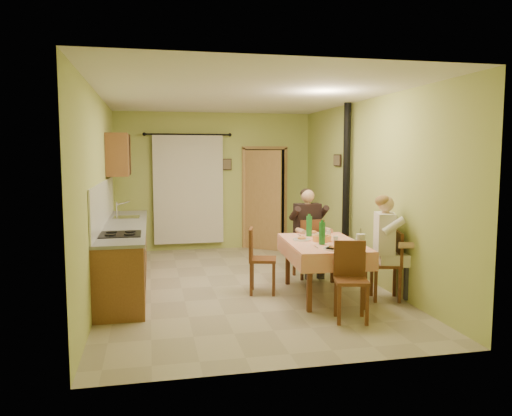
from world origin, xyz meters
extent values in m
cube|color=tan|center=(0.00, 0.00, 0.00)|extent=(4.00, 6.00, 0.01)
cube|color=#B5C163|center=(0.00, 3.00, 1.40)|extent=(4.00, 0.04, 2.80)
cube|color=#B5C163|center=(0.00, -3.00, 1.40)|extent=(4.00, 0.04, 2.80)
cube|color=#B5C163|center=(-2.00, 0.00, 1.40)|extent=(0.04, 6.00, 2.80)
cube|color=#B5C163|center=(2.00, 0.00, 1.40)|extent=(0.04, 6.00, 2.80)
cube|color=white|center=(0.00, 0.00, 2.80)|extent=(4.00, 6.00, 0.04)
cube|color=brown|center=(-1.70, 0.40, 0.44)|extent=(0.60, 3.60, 0.88)
cube|color=gray|center=(-1.70, 0.40, 0.90)|extent=(0.64, 3.64, 0.04)
cube|color=white|center=(-1.99, 0.40, 1.23)|extent=(0.02, 3.60, 0.66)
cube|color=silver|center=(-1.70, 1.20, 0.92)|extent=(0.42, 0.42, 0.03)
cube|color=black|center=(-1.70, -0.60, 0.93)|extent=(0.52, 0.56, 0.02)
cube|color=black|center=(-1.40, -0.60, 0.45)|extent=(0.01, 0.55, 0.55)
cube|color=brown|center=(-1.82, 1.70, 1.95)|extent=(0.35, 1.40, 0.70)
cylinder|color=black|center=(-0.55, 2.88, 2.35)|extent=(1.70, 0.04, 0.04)
cube|color=silver|center=(-0.55, 2.90, 1.25)|extent=(1.40, 0.06, 2.20)
cube|color=black|center=(1.05, 2.98, 1.03)|extent=(0.84, 0.03, 2.06)
cube|color=#AE8049|center=(0.60, 2.97, 1.03)|extent=(0.06, 0.06, 2.12)
cube|color=#AE8049|center=(1.50, 2.97, 1.03)|extent=(0.06, 0.06, 2.12)
cube|color=#AE8049|center=(1.05, 2.97, 2.09)|extent=(0.96, 0.06, 0.06)
cube|color=#AE8049|center=(0.95, 2.70, 1.02)|extent=(0.65, 0.56, 2.04)
cube|color=#ED9A7B|center=(1.00, -0.79, 0.74)|extent=(1.08, 1.67, 0.04)
cube|color=#ED9A7B|center=(0.94, -1.59, 0.63)|extent=(0.96, 0.08, 0.22)
cube|color=#ED9A7B|center=(1.06, 0.01, 0.63)|extent=(0.96, 0.08, 0.22)
cube|color=#ED9A7B|center=(0.52, -0.76, 0.63)|extent=(0.13, 1.60, 0.22)
cube|color=#ED9A7B|center=(1.48, -0.83, 0.63)|extent=(0.13, 1.60, 0.22)
cylinder|color=white|center=(1.08, -0.14, 0.77)|extent=(0.25, 0.25, 0.02)
ellipsoid|color=#CC7233|center=(1.08, -0.14, 0.79)|extent=(0.12, 0.12, 0.05)
cylinder|color=white|center=(0.96, -1.37, 0.77)|extent=(0.25, 0.25, 0.02)
ellipsoid|color=#CC7233|center=(0.96, -1.37, 0.79)|extent=(0.12, 0.12, 0.05)
cylinder|color=white|center=(1.28, -1.15, 0.77)|extent=(0.25, 0.25, 0.02)
ellipsoid|color=#CC7233|center=(1.28, -1.15, 0.79)|extent=(0.12, 0.12, 0.05)
cylinder|color=white|center=(0.75, -0.61, 0.77)|extent=(0.25, 0.25, 0.02)
ellipsoid|color=#CC7233|center=(0.75, -0.61, 0.79)|extent=(0.12, 0.12, 0.05)
cylinder|color=#FFA045|center=(1.00, -0.74, 0.80)|extent=(0.26, 0.26, 0.08)
cylinder|color=white|center=(0.96, -1.34, 0.77)|extent=(0.28, 0.28, 0.02)
cube|color=tan|center=(0.92, -1.32, 0.79)|extent=(0.07, 0.07, 0.03)
cube|color=tan|center=(0.99, -1.39, 0.79)|extent=(0.07, 0.06, 0.03)
cube|color=tan|center=(0.92, -1.35, 0.79)|extent=(0.07, 0.07, 0.03)
cylinder|color=silver|center=(1.12, -0.97, 0.81)|extent=(0.07, 0.07, 0.10)
cylinder|color=silver|center=(1.20, -0.47, 0.81)|extent=(0.07, 0.07, 0.10)
cylinder|color=white|center=(1.19, -1.61, 0.88)|extent=(0.11, 0.11, 0.22)
cylinder|color=silver|center=(1.19, -1.61, 0.91)|extent=(0.02, 0.02, 0.30)
cube|color=#5A3018|center=(1.13, 0.26, 0.48)|extent=(0.42, 0.42, 0.04)
cube|color=#5A3018|center=(1.15, 0.09, 0.72)|extent=(0.39, 0.08, 0.44)
cube|color=#5A3018|center=(0.98, -1.86, 0.48)|extent=(0.46, 0.46, 0.04)
cube|color=#5A3018|center=(1.02, -1.70, 0.72)|extent=(0.38, 0.13, 0.43)
cube|color=#5A3018|center=(1.77, -1.14, 0.48)|extent=(0.46, 0.46, 0.04)
cube|color=#5A3018|center=(1.93, -1.18, 0.71)|extent=(0.14, 0.37, 0.43)
cube|color=#5A3018|center=(0.22, -0.48, 0.48)|extent=(0.45, 0.45, 0.04)
cube|color=#5A3018|center=(0.06, -0.44, 0.71)|extent=(0.13, 0.37, 0.42)
cube|color=black|center=(1.14, 0.17, 0.56)|extent=(0.40, 0.43, 0.16)
cube|color=black|center=(1.13, 0.29, 0.91)|extent=(0.42, 0.26, 0.54)
sphere|color=tan|center=(1.13, 0.28, 1.30)|extent=(0.21, 0.21, 0.21)
ellipsoid|color=black|center=(1.12, 0.32, 1.34)|extent=(0.21, 0.21, 0.16)
cube|color=silver|center=(1.87, -1.17, 0.56)|extent=(0.48, 0.45, 0.16)
cube|color=silver|center=(1.75, -1.13, 0.91)|extent=(0.32, 0.44, 0.54)
sphere|color=tan|center=(1.75, -1.13, 1.30)|extent=(0.21, 0.21, 0.21)
ellipsoid|color=olive|center=(1.72, -1.12, 1.34)|extent=(0.21, 0.21, 0.16)
cylinder|color=black|center=(1.90, 0.60, 1.40)|extent=(0.12, 0.12, 2.80)
cylinder|color=black|center=(1.90, 0.60, 0.15)|extent=(0.24, 0.24, 0.30)
cube|color=black|center=(0.25, 2.97, 1.75)|extent=(0.19, 0.03, 0.23)
cube|color=brown|center=(1.97, 1.20, 1.85)|extent=(0.03, 0.31, 0.21)
camera|label=1|loc=(-1.31, -7.22, 1.96)|focal=35.00mm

